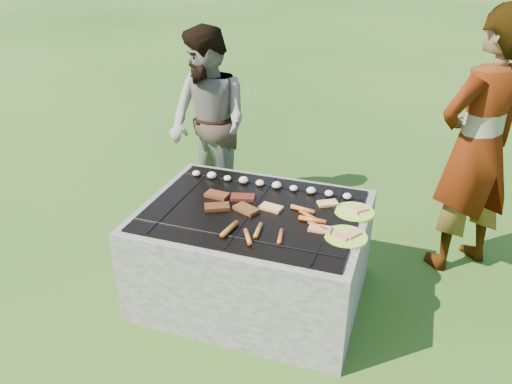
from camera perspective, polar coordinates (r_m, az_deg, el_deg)
lawn at (r=3.24m, az=-0.29°, el=-11.46°), size 60.00×60.00×0.00m
fire_pit at (r=3.07m, az=-0.31°, el=-7.35°), size 1.30×1.00×0.62m
mushrooms at (r=3.15m, az=1.13°, el=0.97°), size 1.05×0.06×0.04m
pork_slabs at (r=2.96m, az=-2.89°, el=-1.17°), size 0.39×0.29×0.02m
sausages at (r=2.73m, az=2.68°, el=-3.75°), size 0.53×0.47×0.03m
bread_on_grate at (r=2.86m, az=5.42°, el=-2.38°), size 0.45×0.39×0.02m
plate_far at (r=2.93m, az=11.17°, el=-2.25°), size 0.27×0.27×0.03m
plate_near at (r=2.69m, az=10.23°, el=-5.06°), size 0.24×0.24×0.03m
cook at (r=3.41m, az=24.01°, el=4.71°), size 0.74×0.72×1.71m
bystander at (r=3.89m, az=-5.44°, el=7.69°), size 0.89×0.83×1.47m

